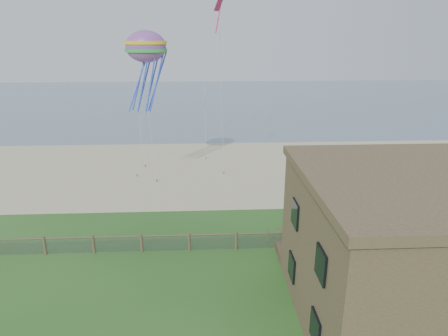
% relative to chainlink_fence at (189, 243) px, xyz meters
% --- Properties ---
extents(ground, '(160.00, 160.00, 0.00)m').
position_rel_chainlink_fence_xyz_m(ground, '(0.00, -6.00, -0.55)').
color(ground, '#21501B').
rests_on(ground, ground).
extents(sand_beach, '(72.00, 20.00, 0.02)m').
position_rel_chainlink_fence_xyz_m(sand_beach, '(0.00, 16.00, -0.55)').
color(sand_beach, '#BDB288').
rests_on(sand_beach, ground).
extents(ocean, '(160.00, 68.00, 0.02)m').
position_rel_chainlink_fence_xyz_m(ocean, '(0.00, 60.00, -0.55)').
color(ocean, slate).
rests_on(ocean, ground).
extents(chainlink_fence, '(36.20, 0.20, 1.25)m').
position_rel_chainlink_fence_xyz_m(chainlink_fence, '(0.00, 0.00, 0.00)').
color(chainlink_fence, '#4C412A').
rests_on(chainlink_fence, ground).
extents(motel_deck, '(15.00, 2.00, 0.50)m').
position_rel_chainlink_fence_xyz_m(motel_deck, '(13.00, -1.00, -0.30)').
color(motel_deck, brown).
rests_on(motel_deck, ground).
extents(picnic_table, '(1.69, 1.28, 0.71)m').
position_rel_chainlink_fence_xyz_m(picnic_table, '(7.03, -5.18, -0.20)').
color(picnic_table, brown).
rests_on(picnic_table, ground).
extents(octopus_kite, '(4.08, 3.54, 7.04)m').
position_rel_chainlink_fence_xyz_m(octopus_kite, '(-3.52, 11.21, 9.80)').
color(octopus_kite, '#F92745').
extents(kite_red, '(1.83, 1.62, 2.28)m').
position_rel_chainlink_fence_xyz_m(kite_red, '(2.32, 10.56, 14.08)').
color(kite_red, '#C32252').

